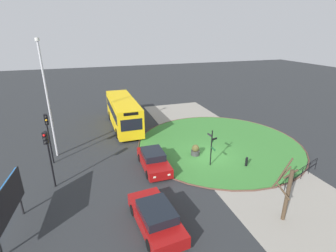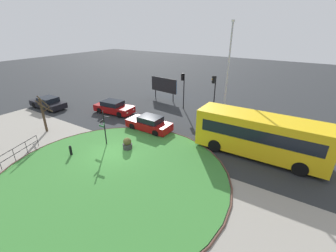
{
  "view_description": "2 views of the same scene",
  "coord_description": "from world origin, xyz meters",
  "px_view_note": "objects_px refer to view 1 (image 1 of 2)",
  "views": [
    {
      "loc": [
        -16.54,
        9.05,
        9.87
      ],
      "look_at": [
        3.41,
        2.42,
        1.84
      ],
      "focal_mm": 26.75,
      "sensor_mm": 36.0,
      "label": 1
    },
    {
      "loc": [
        11.68,
        -10.45,
        8.96
      ],
      "look_at": [
        2.82,
        3.3,
        1.69
      ],
      "focal_mm": 24.36,
      "sensor_mm": 36.0,
      "label": 2
    }
  ],
  "objects_px": {
    "traffic_light_near": "(48,148)",
    "billboard_left": "(6,203)",
    "lamppost_tall": "(47,98)",
    "planter_near_signpost": "(195,151)",
    "signpost_directional": "(212,146)",
    "bollard_foreground": "(246,162)",
    "car_near_lane": "(156,217)",
    "car_trailing": "(154,160)",
    "bus_yellow": "(123,112)",
    "traffic_light_far": "(48,128)",
    "street_tree_bare": "(287,191)"
  },
  "relations": [
    {
      "from": "signpost_directional",
      "to": "traffic_light_far",
      "type": "height_order",
      "value": "traffic_light_far"
    },
    {
      "from": "signpost_directional",
      "to": "bollard_foreground",
      "type": "distance_m",
      "value": 3.01
    },
    {
      "from": "billboard_left",
      "to": "street_tree_bare",
      "type": "height_order",
      "value": "street_tree_bare"
    },
    {
      "from": "bollard_foreground",
      "to": "car_trailing",
      "type": "distance_m",
      "value": 7.14
    },
    {
      "from": "bus_yellow",
      "to": "traffic_light_near",
      "type": "height_order",
      "value": "traffic_light_near"
    },
    {
      "from": "car_near_lane",
      "to": "traffic_light_near",
      "type": "xyz_separation_m",
      "value": [
        5.61,
        5.47,
        2.31
      ]
    },
    {
      "from": "signpost_directional",
      "to": "bollard_foreground",
      "type": "bearing_deg",
      "value": -111.84
    },
    {
      "from": "car_near_lane",
      "to": "traffic_light_near",
      "type": "relative_size",
      "value": 1.13
    },
    {
      "from": "signpost_directional",
      "to": "bollard_foreground",
      "type": "xyz_separation_m",
      "value": [
        -1.02,
        -2.54,
        -1.26
      ]
    },
    {
      "from": "bus_yellow",
      "to": "car_near_lane",
      "type": "xyz_separation_m",
      "value": [
        -15.51,
        0.76,
        -1.02
      ]
    },
    {
      "from": "bus_yellow",
      "to": "traffic_light_far",
      "type": "height_order",
      "value": "traffic_light_far"
    },
    {
      "from": "traffic_light_far",
      "to": "lamppost_tall",
      "type": "relative_size",
      "value": 0.44
    },
    {
      "from": "traffic_light_near",
      "to": "planter_near_signpost",
      "type": "distance_m",
      "value": 11.17
    },
    {
      "from": "car_trailing",
      "to": "planter_near_signpost",
      "type": "xyz_separation_m",
      "value": [
        0.77,
        -3.83,
        -0.18
      ]
    },
    {
      "from": "car_trailing",
      "to": "billboard_left",
      "type": "relative_size",
      "value": 1.06
    },
    {
      "from": "signpost_directional",
      "to": "traffic_light_far",
      "type": "bearing_deg",
      "value": 70.0
    },
    {
      "from": "signpost_directional",
      "to": "street_tree_bare",
      "type": "bearing_deg",
      "value": -170.69
    },
    {
      "from": "bollard_foreground",
      "to": "planter_near_signpost",
      "type": "height_order",
      "value": "planter_near_signpost"
    },
    {
      "from": "bollard_foreground",
      "to": "car_near_lane",
      "type": "relative_size",
      "value": 0.19
    },
    {
      "from": "bus_yellow",
      "to": "traffic_light_far",
      "type": "distance_m",
      "value": 9.26
    },
    {
      "from": "bollard_foreground",
      "to": "car_near_lane",
      "type": "distance_m",
      "value": 9.2
    },
    {
      "from": "traffic_light_near",
      "to": "billboard_left",
      "type": "height_order",
      "value": "traffic_light_near"
    },
    {
      "from": "car_near_lane",
      "to": "bus_yellow",
      "type": "bearing_deg",
      "value": -8.35
    },
    {
      "from": "street_tree_bare",
      "to": "bus_yellow",
      "type": "bearing_deg",
      "value": 19.62
    },
    {
      "from": "lamppost_tall",
      "to": "planter_near_signpost",
      "type": "relative_size",
      "value": 9.31
    },
    {
      "from": "car_near_lane",
      "to": "car_trailing",
      "type": "height_order",
      "value": "car_trailing"
    },
    {
      "from": "bollard_foreground",
      "to": "traffic_light_far",
      "type": "distance_m",
      "value": 15.32
    },
    {
      "from": "signpost_directional",
      "to": "traffic_light_near",
      "type": "height_order",
      "value": "traffic_light_near"
    },
    {
      "from": "signpost_directional",
      "to": "car_near_lane",
      "type": "height_order",
      "value": "signpost_directional"
    },
    {
      "from": "signpost_directional",
      "to": "lamppost_tall",
      "type": "xyz_separation_m",
      "value": [
        5.62,
        11.46,
        3.31
      ]
    },
    {
      "from": "traffic_light_near",
      "to": "billboard_left",
      "type": "xyz_separation_m",
      "value": [
        -3.71,
        1.66,
        -1.07
      ]
    },
    {
      "from": "bollard_foreground",
      "to": "bus_yellow",
      "type": "bearing_deg",
      "value": 33.1
    },
    {
      "from": "signpost_directional",
      "to": "bus_yellow",
      "type": "xyz_separation_m",
      "value": [
        10.6,
        5.03,
        -0.02
      ]
    },
    {
      "from": "street_tree_bare",
      "to": "car_near_lane",
      "type": "bearing_deg",
      "value": 76.87
    },
    {
      "from": "traffic_light_far",
      "to": "street_tree_bare",
      "type": "bearing_deg",
      "value": 36.08
    },
    {
      "from": "traffic_light_near",
      "to": "lamppost_tall",
      "type": "distance_m",
      "value": 5.34
    },
    {
      "from": "lamppost_tall",
      "to": "car_near_lane",
      "type": "bearing_deg",
      "value": -151.7
    },
    {
      "from": "car_near_lane",
      "to": "lamppost_tall",
      "type": "distance_m",
      "value": 12.74
    },
    {
      "from": "traffic_light_far",
      "to": "bus_yellow",
      "type": "bearing_deg",
      "value": 120.34
    },
    {
      "from": "signpost_directional",
      "to": "billboard_left",
      "type": "bearing_deg",
      "value": 103.15
    },
    {
      "from": "traffic_light_near",
      "to": "billboard_left",
      "type": "relative_size",
      "value": 0.99
    },
    {
      "from": "signpost_directional",
      "to": "billboard_left",
      "type": "relative_size",
      "value": 0.74
    },
    {
      "from": "lamppost_tall",
      "to": "planter_near_signpost",
      "type": "bearing_deg",
      "value": -108.68
    },
    {
      "from": "lamppost_tall",
      "to": "planter_near_signpost",
      "type": "height_order",
      "value": "lamppost_tall"
    },
    {
      "from": "car_trailing",
      "to": "lamppost_tall",
      "type": "relative_size",
      "value": 0.46
    },
    {
      "from": "billboard_left",
      "to": "traffic_light_near",
      "type": "bearing_deg",
      "value": -17.5
    },
    {
      "from": "lamppost_tall",
      "to": "car_trailing",
      "type": "bearing_deg",
      "value": -122.01
    },
    {
      "from": "traffic_light_far",
      "to": "planter_near_signpost",
      "type": "bearing_deg",
      "value": 64.53
    },
    {
      "from": "signpost_directional",
      "to": "car_trailing",
      "type": "relative_size",
      "value": 0.7
    },
    {
      "from": "planter_near_signpost",
      "to": "street_tree_bare",
      "type": "bearing_deg",
      "value": -169.86
    }
  ]
}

